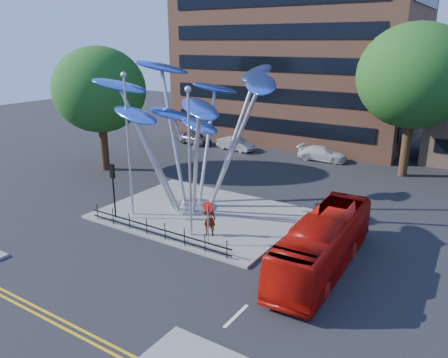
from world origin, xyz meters
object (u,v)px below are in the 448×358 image
Objects in this scene: street_lamp_left at (128,133)px; parked_car_left at (195,138)px; tree_left at (99,90)px; street_lamp_right at (189,150)px; no_entry_sign_island at (208,216)px; traffic_light_island at (113,180)px; pedestrian at (210,219)px; parked_car_right at (322,154)px; tree_right at (415,76)px; leaf_sculpture at (192,105)px; parked_car_mid at (236,144)px; red_bus at (323,243)px.

street_lamp_left is 21.13m from parked_car_left.
tree_left reaches higher than street_lamp_right.
no_entry_sign_island reaches higher than parked_car_left.
street_lamp_right is 2.42× the size of traffic_light_island.
no_entry_sign_island is at bearing 103.90° from pedestrian.
pedestrian reaches higher than parked_car_right.
tree_right is at bearing -81.81° from parked_car_left.
tree_left is 12.44m from traffic_light_island.
leaf_sculpture is 5.19× the size of no_entry_sign_island.
parked_car_left is 1.00× the size of parked_car_mid.
pedestrian is at bearing 32.44° from street_lamp_right.
tree_right is 20.78m from pedestrian.
parked_car_left is 5.19m from parked_car_mid.
red_bus is at bearing -162.55° from parked_car_right.
red_bus is (10.05, -3.08, -5.54)m from leaf_sculpture.
red_bus is at bearing -90.06° from tree_right.
tree_right is 2.97× the size of parked_car_mid.
leaf_sculpture is at bearing 54.96° from traffic_light_island.
leaf_sculpture is 3.12× the size of parked_car_mid.
street_lamp_left is at bearing -16.74° from pedestrian.
parked_car_mid is at bearing 101.25° from street_lamp_left.
street_lamp_right is at bearing 176.31° from parked_car_right.
street_lamp_right reaches higher than no_entry_sign_island.
parked_car_left is (-8.89, 18.60, -4.66)m from street_lamp_left.
no_entry_sign_island is 0.60× the size of parked_car_mid.
street_lamp_left is 7.47m from no_entry_sign_island.
street_lamp_right reaches higher than traffic_light_island.
parked_car_right is (2.74, 16.32, -6.22)m from leaf_sculpture.
leaf_sculpture is 2.81× the size of parked_car_right.
parked_car_left is (-8.39, 19.60, -1.92)m from traffic_light_island.
tree_left is 2.53× the size of parked_car_left.
street_lamp_right is (14.50, -7.00, -1.70)m from tree_left.
traffic_light_island reaches higher than parked_car_left.
street_lamp_right is at bearing -177.62° from red_bus.
no_entry_sign_island is at bearing -17.87° from street_lamp_right.
no_entry_sign_island is 0.60× the size of parked_car_left.
tree_right is 0.95× the size of leaf_sculpture.
parked_car_mid is (5.80, 12.10, -6.12)m from tree_left.
traffic_light_island reaches higher than red_bus.
leaf_sculpture is at bearing 52.60° from street_lamp_left.
red_bus is (7.48, 0.60, -3.76)m from street_lamp_right.
leaf_sculpture reaches higher than street_lamp_right.
tree_right is at bearing -127.03° from pedestrian.
tree_right is 6.22× the size of pedestrian.
leaf_sculpture reaches higher than parked_car_mid.
street_lamp_left is at bearing 171.39° from no_entry_sign_island.
pedestrian is at bearing -109.76° from tree_right.
parked_car_mid is (-8.70, 19.10, -4.42)m from street_lamp_right.
street_lamp_right is 6.05m from traffic_light_island.
tree_left is 20.54m from parked_car_right.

